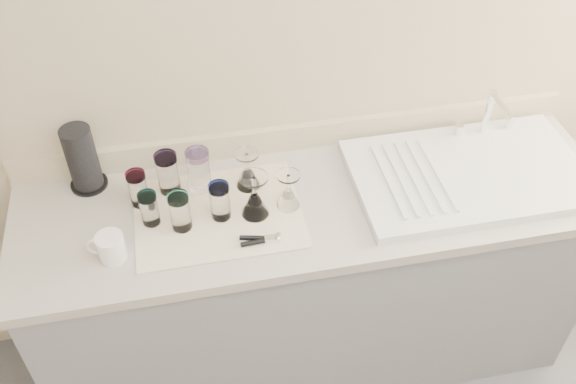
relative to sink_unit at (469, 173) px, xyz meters
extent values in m
cube|color=tan|center=(-0.55, 0.30, 0.33)|extent=(3.50, 0.04, 2.50)
cube|color=slate|center=(-0.55, 0.00, -0.49)|extent=(2.00, 0.60, 0.86)
cube|color=gray|center=(-0.55, 0.00, -0.04)|extent=(2.06, 0.62, 0.04)
cube|color=white|center=(0.00, 0.00, 0.00)|extent=(0.82, 0.50, 0.03)
cylinder|color=silver|center=(0.14, 0.20, 0.11)|extent=(0.02, 0.02, 0.18)
cylinder|color=silver|center=(0.14, 0.12, 0.19)|extent=(0.02, 0.16, 0.02)
cylinder|color=silver|center=(0.04, 0.20, 0.04)|extent=(0.03, 0.03, 0.04)
cylinder|color=silver|center=(0.24, 0.20, 0.04)|extent=(0.03, 0.03, 0.04)
cube|color=white|center=(-0.89, -0.01, -0.02)|extent=(0.55, 0.42, 0.01)
cylinder|color=white|center=(-1.14, 0.09, 0.05)|extent=(0.06, 0.06, 0.11)
cylinder|color=#CD1E62|center=(-1.14, 0.09, 0.11)|extent=(0.07, 0.07, 0.02)
cylinder|color=white|center=(-1.04, 0.14, 0.06)|extent=(0.07, 0.07, 0.13)
cylinder|color=purple|center=(-1.04, 0.14, 0.13)|extent=(0.08, 0.08, 0.02)
cylinder|color=white|center=(-0.93, 0.12, 0.06)|extent=(0.08, 0.08, 0.14)
cylinder|color=#B993E0|center=(-0.93, 0.12, 0.14)|extent=(0.08, 0.08, 0.02)
cylinder|color=white|center=(-1.11, -0.01, 0.04)|extent=(0.06, 0.06, 0.11)
cylinder|color=#14877A|center=(-1.11, -0.01, 0.10)|extent=(0.06, 0.06, 0.02)
cylinder|color=white|center=(-1.01, -0.05, 0.05)|extent=(0.07, 0.07, 0.12)
cylinder|color=#3FD0C1|center=(-1.01, -0.05, 0.12)|extent=(0.07, 0.07, 0.02)
cylinder|color=white|center=(-0.88, -0.03, 0.05)|extent=(0.06, 0.06, 0.12)
cylinder|color=blue|center=(-0.88, -0.03, 0.12)|extent=(0.07, 0.07, 0.02)
cone|color=white|center=(-0.77, 0.10, 0.03)|extent=(0.08, 0.08, 0.08)
cylinder|color=white|center=(-0.77, 0.10, 0.10)|extent=(0.01, 0.01, 0.06)
cylinder|color=white|center=(-0.77, 0.10, 0.13)|extent=(0.08, 0.08, 0.01)
cone|color=white|center=(-0.77, -0.04, 0.03)|extent=(0.09, 0.09, 0.09)
cylinder|color=white|center=(-0.77, -0.04, 0.11)|extent=(0.01, 0.01, 0.07)
cylinder|color=white|center=(-0.77, -0.04, 0.15)|extent=(0.09, 0.09, 0.01)
cone|color=white|center=(-0.65, -0.02, 0.03)|extent=(0.08, 0.08, 0.07)
cylinder|color=white|center=(-0.65, -0.02, 0.09)|extent=(0.01, 0.01, 0.06)
cylinder|color=white|center=(-0.65, -0.02, 0.12)|extent=(0.08, 0.08, 0.01)
cube|color=silver|center=(-0.74, -0.17, 0.00)|extent=(0.05, 0.03, 0.02)
cylinder|color=black|center=(-0.79, -0.17, 0.00)|extent=(0.10, 0.02, 0.02)
cylinder|color=black|center=(-0.79, -0.15, 0.00)|extent=(0.10, 0.04, 0.02)
cylinder|color=white|center=(-1.23, -0.13, 0.03)|extent=(0.10, 0.10, 0.09)
torus|color=white|center=(-1.28, -0.12, 0.03)|extent=(0.07, 0.03, 0.07)
cylinder|color=black|center=(-1.32, 0.23, -0.01)|extent=(0.13, 0.13, 0.01)
cylinder|color=black|center=(-1.32, 0.23, 0.11)|extent=(0.10, 0.10, 0.23)
camera|label=1|loc=(-0.96, -1.53, 1.51)|focal=40.00mm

